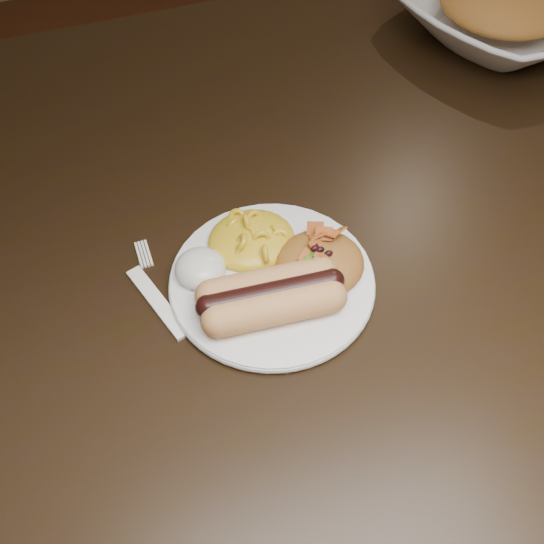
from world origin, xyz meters
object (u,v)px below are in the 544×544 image
object	(u,v)px
table	(286,264)
serving_bowl	(501,12)
fork	(158,302)
plate	(272,281)

from	to	relation	value
table	serving_bowl	bearing A→B (deg)	29.56
fork	plate	bearing A→B (deg)	-25.22
table	plate	size ratio (longest dim) A/B	7.82
plate	fork	bearing A→B (deg)	172.18
plate	fork	xyz separation A→B (m)	(-0.11, 0.02, -0.00)
table	serving_bowl	size ratio (longest dim) A/B	5.71
fork	table	bearing A→B (deg)	6.42
plate	serving_bowl	xyz separation A→B (m)	(0.45, 0.32, 0.03)
serving_bowl	table	bearing A→B (deg)	-150.44
plate	table	bearing A→B (deg)	60.76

